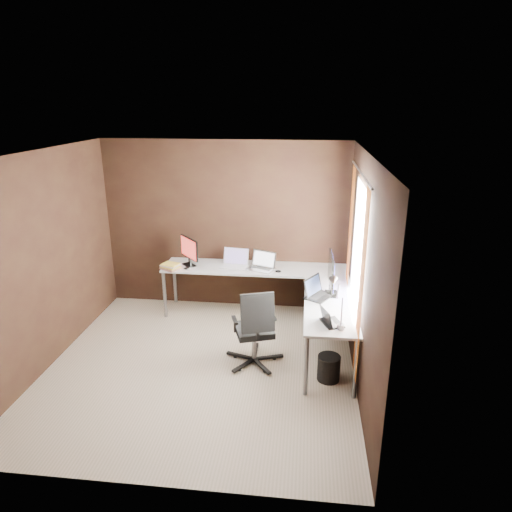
{
  "coord_description": "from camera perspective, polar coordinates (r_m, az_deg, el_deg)",
  "views": [
    {
      "loc": [
        1.18,
        -4.63,
        3.01
      ],
      "look_at": [
        0.55,
        0.95,
        1.09
      ],
      "focal_mm": 32.0,
      "sensor_mm": 36.0,
      "label": 1
    }
  ],
  "objects": [
    {
      "name": "room",
      "position": [
        5.08,
        -3.48,
        -1.15
      ],
      "size": [
        3.6,
        3.6,
        2.5
      ],
      "color": "#C3AF98",
      "rests_on": "ground"
    },
    {
      "name": "desk",
      "position": [
        6.14,
        2.79,
        -3.49
      ],
      "size": [
        2.65,
        2.25,
        0.73
      ],
      "color": "silver",
      "rests_on": "ground"
    },
    {
      "name": "drawer_pedestal",
      "position": [
        6.39,
        8.09,
        -6.44
      ],
      "size": [
        0.42,
        0.5,
        0.6
      ],
      "primitive_type": "cube",
      "color": "silver",
      "rests_on": "ground"
    },
    {
      "name": "monitor_left",
      "position": [
        6.65,
        -8.35,
        0.76
      ],
      "size": [
        0.33,
        0.38,
        0.42
      ],
      "rotation": [
        0.0,
        0.0,
        -0.85
      ],
      "color": "black",
      "rests_on": "desk"
    },
    {
      "name": "monitor_right",
      "position": [
        5.64,
        9.37,
        -2.09
      ],
      "size": [
        0.16,
        0.62,
        0.51
      ],
      "rotation": [
        0.0,
        0.0,
        1.59
      ],
      "color": "black",
      "rests_on": "desk"
    },
    {
      "name": "laptop_white",
      "position": [
        6.62,
        -2.66,
        -0.81
      ],
      "size": [
        0.4,
        0.31,
        0.25
      ],
      "rotation": [
        0.0,
        0.0,
        -0.14
      ],
      "color": "silver",
      "rests_on": "desk"
    },
    {
      "name": "laptop_silver",
      "position": [
        6.51,
        0.74,
        -1.16
      ],
      "size": [
        0.44,
        0.38,
        0.24
      ],
      "rotation": [
        0.0,
        0.0,
        -0.39
      ],
      "color": "silver",
      "rests_on": "desk"
    },
    {
      "name": "laptop_black_big",
      "position": [
        5.65,
        7.63,
        -4.53
      ],
      "size": [
        0.4,
        0.44,
        0.24
      ],
      "rotation": [
        0.0,
        0.0,
        1.03
      ],
      "color": "black",
      "rests_on": "desk"
    },
    {
      "name": "laptop_black_small",
      "position": [
        5.01,
        9.2,
        -7.94
      ],
      "size": [
        0.28,
        0.32,
        0.18
      ],
      "rotation": [
        0.0,
        0.0,
        1.95
      ],
      "color": "black",
      "rests_on": "desk"
    },
    {
      "name": "book_stack",
      "position": [
        6.62,
        -10.64,
        -1.28
      ],
      "size": [
        0.32,
        0.3,
        0.08
      ],
      "rotation": [
        0.0,
        0.0,
        -0.42
      ],
      "color": "#A57259",
      "rests_on": "desk"
    },
    {
      "name": "mouse_left",
      "position": [
        6.56,
        -8.7,
        -1.55
      ],
      "size": [
        0.09,
        0.07,
        0.03
      ],
      "primitive_type": "ellipsoid",
      "rotation": [
        0.0,
        0.0,
        0.3
      ],
      "color": "black",
      "rests_on": "desk"
    },
    {
      "name": "mouse_corner",
      "position": [
        6.38,
        2.79,
        -1.93
      ],
      "size": [
        0.1,
        0.08,
        0.03
      ],
      "primitive_type": "ellipsoid",
      "rotation": [
        0.0,
        0.0,
        -0.32
      ],
      "color": "black",
      "rests_on": "desk"
    },
    {
      "name": "desk_lamp",
      "position": [
        4.84,
        9.96,
        -4.95
      ],
      "size": [
        0.19,
        0.21,
        0.56
      ],
      "rotation": [
        0.0,
        0.0,
        0.1
      ],
      "color": "slate",
      "rests_on": "desk"
    },
    {
      "name": "office_chair",
      "position": [
        5.52,
        -0.17,
        -10.73
      ],
      "size": [
        0.55,
        0.58,
        0.98
      ],
      "rotation": [
        0.0,
        0.0,
        0.33
      ],
      "color": "black",
      "rests_on": "ground"
    },
    {
      "name": "wastebasket",
      "position": [
        5.37,
        9.08,
        -13.64
      ],
      "size": [
        0.34,
        0.34,
        0.3
      ],
      "primitive_type": "cylinder",
      "rotation": [
        0.0,
        0.0,
        -0.4
      ],
      "color": "black",
      "rests_on": "ground"
    }
  ]
}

